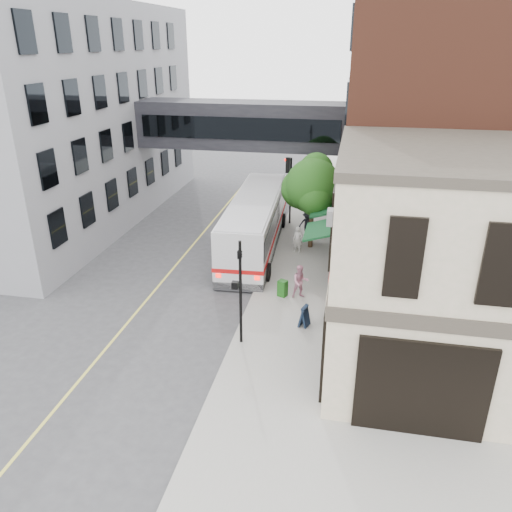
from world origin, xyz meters
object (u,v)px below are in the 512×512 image
at_px(newspaper_box, 283,288).
at_px(pedestrian_b, 300,282).
at_px(bus, 255,221).
at_px(pedestrian_c, 307,224).
at_px(sandwich_board, 304,316).
at_px(pedestrian_a, 298,240).

bearing_deg(newspaper_box, pedestrian_b, 25.25).
distance_m(bus, pedestrian_b, 6.92).
xyz_separation_m(pedestrian_c, sandwich_board, (1.03, -10.94, -0.34)).
relative_size(pedestrian_c, sandwich_board, 1.72).
relative_size(bus, pedestrian_c, 7.24).
height_order(bus, pedestrian_a, bus).
height_order(bus, newspaper_box, bus).
xyz_separation_m(bus, pedestrian_a, (2.60, -0.31, -0.86)).
distance_m(pedestrian_b, pedestrian_c, 8.36).
bearing_deg(bus, pedestrian_b, -60.18).
bearing_deg(pedestrian_a, pedestrian_b, -73.25).
bearing_deg(pedestrian_a, pedestrian_c, 92.59).
xyz_separation_m(pedestrian_a, pedestrian_b, (0.82, -5.66, 0.06)).
distance_m(pedestrian_a, pedestrian_c, 2.70).
height_order(pedestrian_b, pedestrian_c, pedestrian_b).
bearing_deg(bus, pedestrian_a, -6.74).
relative_size(pedestrian_a, pedestrian_c, 0.94).
bearing_deg(bus, pedestrian_c, 39.55).
relative_size(bus, pedestrian_a, 7.70).
bearing_deg(pedestrian_a, newspaper_box, -81.84).
distance_m(pedestrian_b, sandwich_board, 2.67).
bearing_deg(sandwich_board, newspaper_box, 135.78).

